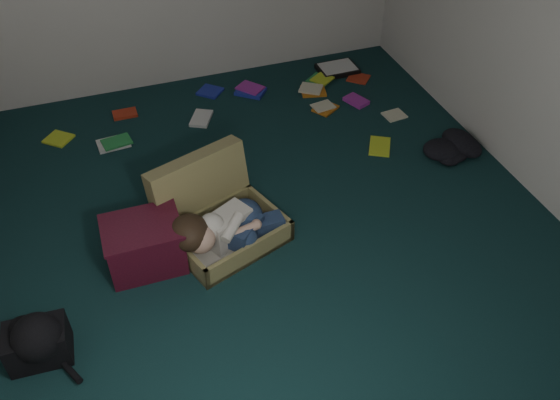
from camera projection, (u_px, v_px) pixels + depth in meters
floor at (273, 223)px, 4.35m from camera, size 4.50×4.50×0.00m
wall_front at (498, 387)px, 1.90m from camera, size 4.50×0.00×4.50m
wall_right at (552, 15)px, 3.99m from camera, size 0.00×4.50×4.50m
suitcase at (217, 214)px, 4.18m from camera, size 0.94×0.93×0.55m
person at (225, 227)px, 4.02m from camera, size 0.83×0.42×0.34m
maroon_bin at (145, 245)px, 3.94m from camera, size 0.51×0.41×0.35m
backpack at (38, 343)px, 3.41m from camera, size 0.45×0.37×0.26m
clothing_pile at (455, 148)px, 4.93m from camera, size 0.51×0.47×0.13m
paper_tray at (337, 69)px, 6.00m from camera, size 0.39×0.30×0.05m
book_scatter at (264, 108)px, 5.49m from camera, size 3.14×1.61×0.02m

